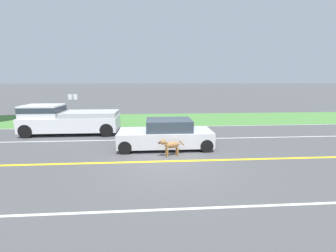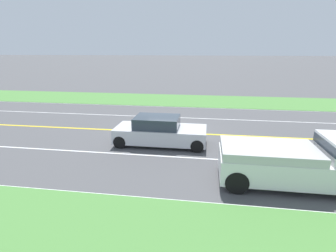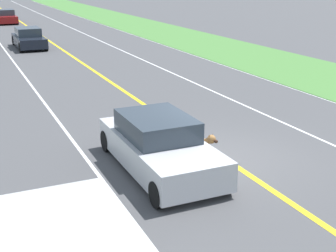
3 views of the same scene
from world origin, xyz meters
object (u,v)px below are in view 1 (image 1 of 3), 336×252
object	(u,v)px
dog	(170,145)
pickup_truck	(67,119)
street_sign	(73,105)
ego_car	(166,135)

from	to	relation	value
dog	pickup_truck	size ratio (longest dim) A/B	0.21
street_sign	dog	bearing A→B (deg)	-138.50
pickup_truck	street_sign	distance (m)	2.70
ego_car	street_sign	xyz separation A→B (m)	(5.96, 6.36, 0.82)
street_sign	ego_car	bearing A→B (deg)	-133.16
dog	street_sign	xyz separation A→B (m)	(7.28, 6.44, 0.97)
ego_car	pickup_truck	world-z (taller)	pickup_truck
ego_car	pickup_truck	distance (m)	6.81
ego_car	dog	world-z (taller)	ego_car
street_sign	pickup_truck	bearing A→B (deg)	-170.41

